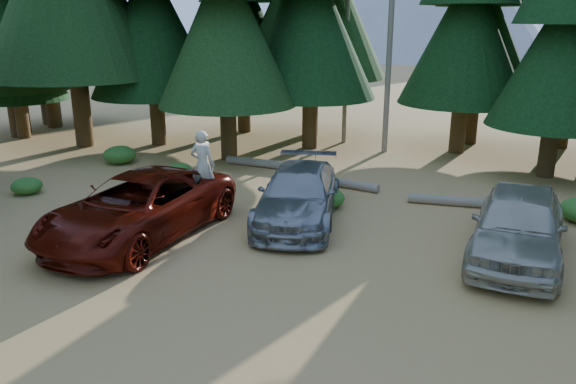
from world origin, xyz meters
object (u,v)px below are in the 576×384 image
object	(u,v)px
silver_minivan_center	(298,195)
silver_minivan_right	(518,225)
log_mid	(331,181)
log_right	(484,204)
frisbee_player	(203,165)
red_pickup	(139,207)
log_left	(278,165)

from	to	relation	value
silver_minivan_center	silver_minivan_right	xyz separation A→B (m)	(5.70, -1.43, 0.10)
log_mid	log_right	size ratio (longest dim) A/B	0.77
silver_minivan_right	frisbee_player	bearing A→B (deg)	-174.39
silver_minivan_center	frisbee_player	world-z (taller)	frisbee_player
red_pickup	log_left	distance (m)	7.91
log_left	log_right	size ratio (longest dim) A/B	0.97
silver_minivan_center	log_right	distance (m)	5.87
silver_minivan_right	log_right	distance (m)	3.86
silver_minivan_right	frisbee_player	xyz separation A→B (m)	(-8.34, 0.83, 0.77)
red_pickup	log_right	bearing A→B (deg)	37.75
frisbee_player	log_mid	bearing A→B (deg)	-118.36
silver_minivan_center	silver_minivan_right	world-z (taller)	silver_minivan_right
log_left	log_mid	distance (m)	2.91
silver_minivan_center	frisbee_player	bearing A→B (deg)	-172.14
red_pickup	log_left	world-z (taller)	red_pickup
red_pickup	log_mid	bearing A→B (deg)	65.98
red_pickup	silver_minivan_right	size ratio (longest dim) A/B	1.19
red_pickup	silver_minivan_center	xyz separation A→B (m)	(3.80, 2.26, -0.08)
red_pickup	silver_minivan_right	xyz separation A→B (m)	(9.50, 0.83, 0.02)
red_pickup	frisbee_player	size ratio (longest dim) A/B	3.04
log_mid	log_right	xyz separation A→B (m)	(4.97, -1.35, 0.00)
frisbee_player	log_right	distance (m)	8.64
frisbee_player	log_left	world-z (taller)	frisbee_player
log_mid	log_right	distance (m)	5.15
red_pickup	log_left	xyz separation A→B (m)	(1.82, 7.67, -0.68)
silver_minivan_center	log_right	xyz separation A→B (m)	(5.34, 2.35, -0.62)
silver_minivan_right	log_right	world-z (taller)	silver_minivan_right
log_mid	red_pickup	bearing A→B (deg)	-106.81
silver_minivan_center	frisbee_player	distance (m)	2.84
silver_minivan_right	log_right	bearing A→B (deg)	106.78
frisbee_player	log_mid	world-z (taller)	frisbee_player
silver_minivan_right	log_mid	world-z (taller)	silver_minivan_right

